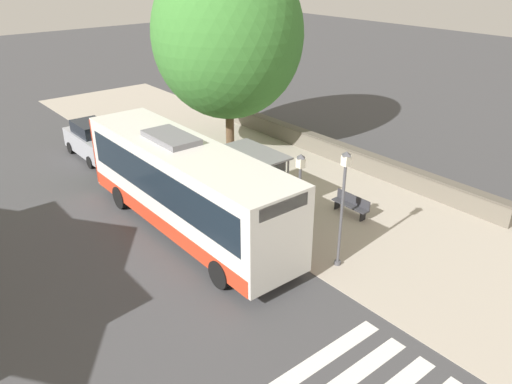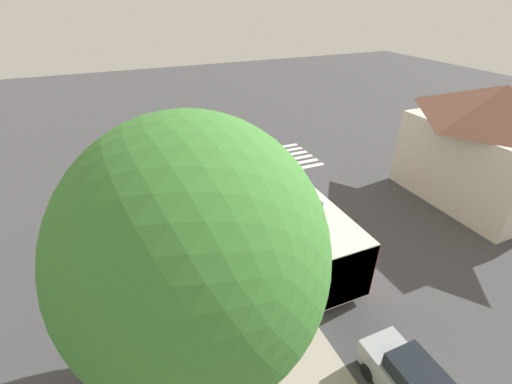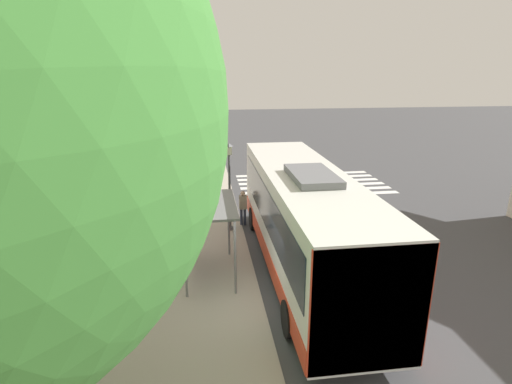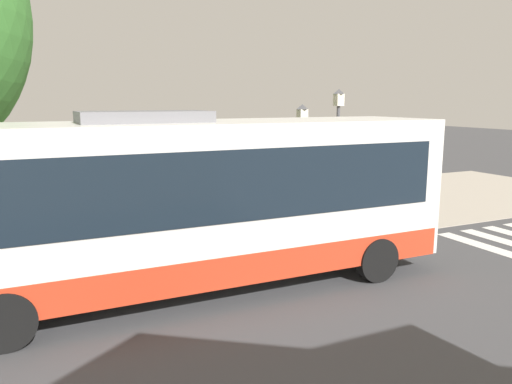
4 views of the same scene
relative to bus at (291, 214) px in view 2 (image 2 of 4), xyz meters
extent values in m
plane|color=#424244|center=(-1.68, -1.79, -1.96)|extent=(120.00, 120.00, 0.00)
cube|color=#ADA393|center=(-6.18, -1.79, -1.95)|extent=(9.00, 44.00, 0.02)
cube|color=silver|center=(3.32, 8.42, -1.96)|extent=(9.00, 0.50, 0.01)
cube|color=silver|center=(3.32, 9.37, -1.96)|extent=(9.00, 0.50, 0.01)
cube|color=silver|center=(3.32, 10.32, -1.96)|extent=(9.00, 0.50, 0.01)
cube|color=silver|center=(3.32, 11.27, -1.96)|extent=(9.00, 0.50, 0.01)
cube|color=silver|center=(3.32, 12.22, -1.96)|extent=(9.00, 0.50, 0.01)
cube|color=silver|center=(3.32, 13.17, -1.96)|extent=(9.00, 0.50, 0.01)
cube|color=#6B6356|center=(-10.23, -1.79, -1.50)|extent=(0.50, 20.00, 0.93)
cube|color=#5B5449|center=(-10.23, -1.79, -0.99)|extent=(0.60, 20.00, 0.08)
cube|color=beige|center=(14.43, -0.56, 0.83)|extent=(6.44, 9.13, 5.58)
pyramid|color=brown|center=(14.43, -0.56, 4.88)|extent=(7.04, 9.73, 2.51)
cube|color=silver|center=(0.00, 0.02, 0.05)|extent=(2.60, 11.30, 3.13)
cube|color=black|center=(0.00, 0.02, 0.46)|extent=(2.64, 10.39, 1.38)
cube|color=red|center=(0.00, 0.02, -1.20)|extent=(2.64, 11.07, 0.63)
cube|color=red|center=(0.00, -5.60, 0.05)|extent=(2.64, 0.06, 3.00)
cube|color=black|center=(0.00, 5.63, 1.31)|extent=(1.95, 0.08, 0.44)
cube|color=slate|center=(0.00, -0.83, 1.73)|extent=(1.30, 2.49, 0.22)
cylinder|color=black|center=(-1.22, 3.97, -1.46)|extent=(0.30, 1.00, 1.00)
cylinder|color=black|center=(1.22, 3.97, -1.46)|extent=(0.30, 1.00, 1.00)
cylinder|color=black|center=(-1.22, -3.49, -1.46)|extent=(0.30, 1.00, 1.00)
cylinder|color=black|center=(1.22, -3.49, -1.46)|extent=(0.30, 1.00, 1.00)
cylinder|color=slate|center=(-2.46, -1.24, -0.70)|extent=(0.08, 0.08, 2.52)
cylinder|color=slate|center=(-2.46, 1.55, -0.70)|extent=(0.08, 0.08, 2.52)
cylinder|color=slate|center=(-3.99, -1.24, -0.70)|extent=(0.08, 0.08, 2.52)
cylinder|color=slate|center=(-3.99, 1.55, -0.70)|extent=(0.08, 0.08, 2.52)
cube|color=slate|center=(-3.23, 0.16, 0.60)|extent=(1.83, 3.09, 0.08)
cube|color=silver|center=(-3.97, 0.16, -0.58)|extent=(0.03, 2.51, 2.02)
cylinder|color=#2D3347|center=(-1.70, 4.56, -1.57)|extent=(0.12, 0.12, 0.78)
cylinder|color=#2D3347|center=(-1.54, 4.56, -1.57)|extent=(0.12, 0.12, 0.78)
cube|color=gray|center=(-1.62, 4.56, -0.87)|extent=(0.34, 0.22, 0.63)
sphere|color=tan|center=(-1.62, 4.56, -0.44)|extent=(0.22, 0.22, 0.22)
cube|color=#333338|center=(-6.01, 3.29, -1.51)|extent=(0.40, 1.77, 0.06)
cube|color=#333338|center=(-6.18, 3.29, -1.28)|extent=(0.04, 1.77, 0.40)
cube|color=black|center=(-6.01, 2.59, -1.74)|extent=(0.32, 0.06, 0.45)
cube|color=black|center=(-6.01, 4.00, -1.74)|extent=(0.32, 0.06, 0.45)
cylinder|color=#4C4C51|center=(-2.24, 4.02, -1.88)|extent=(0.24, 0.24, 0.16)
cylinder|color=#4C4C51|center=(-2.24, 4.02, -0.26)|extent=(0.10, 0.10, 3.41)
cube|color=silver|center=(-2.24, 4.02, 1.62)|extent=(0.24, 0.24, 0.35)
pyramid|color=#4C4C51|center=(-2.24, 4.02, 1.87)|extent=(0.28, 0.28, 0.14)
cylinder|color=#4C4C51|center=(-2.77, 5.56, -1.88)|extent=(0.24, 0.24, 0.16)
cylinder|color=#4C4C51|center=(-2.77, 5.56, -0.04)|extent=(0.10, 0.10, 3.84)
cube|color=silver|center=(-2.77, 5.56, 2.05)|extent=(0.24, 0.24, 0.35)
pyramid|color=#4C4C51|center=(-2.77, 5.56, 2.30)|extent=(0.28, 0.28, 0.14)
cylinder|color=brown|center=(-6.89, -6.42, 0.08)|extent=(0.47, 0.47, 4.08)
ellipsoid|color=#3D7F33|center=(-6.89, -6.42, 4.30)|extent=(7.93, 7.93, 8.72)
cube|color=black|center=(-0.36, -10.16, -0.34)|extent=(1.45, 2.21, 0.64)
cylinder|color=black|center=(-1.16, -8.67, -1.64)|extent=(0.22, 0.64, 0.64)
cylinder|color=black|center=(0.44, -8.67, -1.64)|extent=(0.22, 0.64, 0.64)
camera|label=1|loc=(8.97, 15.32, 8.07)|focal=35.00mm
camera|label=2|loc=(-8.26, -14.23, 11.13)|focal=24.00mm
camera|label=3|loc=(-3.33, -12.39, 4.89)|focal=28.00mm
camera|label=4|loc=(9.75, -3.00, 2.04)|focal=35.00mm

